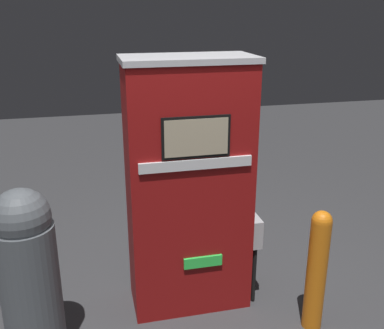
{
  "coord_description": "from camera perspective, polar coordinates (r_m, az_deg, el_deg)",
  "views": [
    {
      "loc": [
        -0.68,
        -2.75,
        2.21
      ],
      "look_at": [
        0.0,
        0.11,
        1.18
      ],
      "focal_mm": 42.0,
      "sensor_mm": 36.0,
      "label": 1
    }
  ],
  "objects": [
    {
      "name": "ground_plane",
      "position": [
        3.59,
        0.44,
        -18.6
      ],
      "size": [
        14.0,
        14.0,
        0.0
      ],
      "primitive_type": "plane",
      "color": "#38383A"
    },
    {
      "name": "safety_bollard",
      "position": [
        3.34,
        15.58,
        -12.52
      ],
      "size": [
        0.14,
        0.14,
        0.92
      ],
      "color": "orange",
      "rests_on": "ground_plane"
    },
    {
      "name": "gas_pump",
      "position": [
        3.3,
        -0.4,
        -3.01
      ],
      "size": [
        0.99,
        0.49,
        1.91
      ],
      "color": "maroon",
      "rests_on": "ground_plane"
    },
    {
      "name": "trash_bin",
      "position": [
        3.12,
        -20.03,
        -12.87
      ],
      "size": [
        0.38,
        0.38,
        1.19
      ],
      "color": "#51565B",
      "rests_on": "ground_plane"
    }
  ]
}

